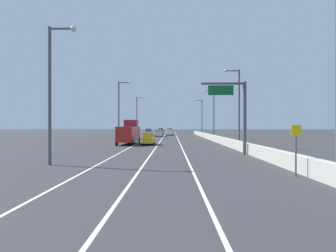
% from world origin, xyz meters
% --- Properties ---
extents(ground_plane, '(320.00, 320.00, 0.00)m').
position_xyz_m(ground_plane, '(0.00, 64.00, 0.00)').
color(ground_plane, '#2D2D30').
extents(lane_stripe_left, '(0.16, 130.00, 0.00)m').
position_xyz_m(lane_stripe_left, '(-5.50, 55.00, 0.00)').
color(lane_stripe_left, silver).
rests_on(lane_stripe_left, ground_plane).
extents(lane_stripe_center, '(0.16, 130.00, 0.00)m').
position_xyz_m(lane_stripe_center, '(-2.00, 55.00, 0.00)').
color(lane_stripe_center, silver).
rests_on(lane_stripe_center, ground_plane).
extents(lane_stripe_right, '(0.16, 130.00, 0.00)m').
position_xyz_m(lane_stripe_right, '(1.50, 55.00, 0.00)').
color(lane_stripe_right, silver).
rests_on(lane_stripe_right, ground_plane).
extents(jersey_barrier_right, '(0.60, 120.00, 1.10)m').
position_xyz_m(jersey_barrier_right, '(8.26, 40.00, 0.55)').
color(jersey_barrier_right, '#B2ADA3').
rests_on(jersey_barrier_right, ground_plane).
extents(overhead_sign_gantry, '(4.68, 0.36, 7.50)m').
position_xyz_m(overhead_sign_gantry, '(6.91, 27.53, 4.73)').
color(overhead_sign_gantry, '#47474C').
rests_on(overhead_sign_gantry, ground_plane).
extents(speed_advisory_sign, '(0.60, 0.11, 3.00)m').
position_xyz_m(speed_advisory_sign, '(7.36, 14.24, 1.76)').
color(speed_advisory_sign, '#4C4C51').
rests_on(speed_advisory_sign, ground_plane).
extents(lamp_post_right_near, '(2.14, 0.44, 10.49)m').
position_xyz_m(lamp_post_right_near, '(8.89, 13.13, 6.00)').
color(lamp_post_right_near, '#4C4C51').
rests_on(lamp_post_right_near, ground_plane).
extents(lamp_post_right_second, '(2.14, 0.44, 10.49)m').
position_xyz_m(lamp_post_right_second, '(8.87, 36.51, 6.00)').
color(lamp_post_right_second, '#4C4C51').
rests_on(lamp_post_right_second, ground_plane).
extents(lamp_post_right_third, '(2.14, 0.44, 10.49)m').
position_xyz_m(lamp_post_right_third, '(8.83, 59.88, 6.00)').
color(lamp_post_right_third, '#4C4C51').
rests_on(lamp_post_right_third, ground_plane).
extents(lamp_post_right_fourth, '(2.14, 0.44, 10.49)m').
position_xyz_m(lamp_post_right_fourth, '(8.73, 83.25, 6.00)').
color(lamp_post_right_fourth, '#4C4C51').
rests_on(lamp_post_right_fourth, ground_plane).
extents(lamp_post_left_near, '(2.14, 0.44, 10.49)m').
position_xyz_m(lamp_post_left_near, '(-8.80, 19.13, 6.00)').
color(lamp_post_left_near, '#4C4C51').
rests_on(lamp_post_left_near, ground_plane).
extents(lamp_post_left_mid, '(2.14, 0.44, 10.49)m').
position_xyz_m(lamp_post_left_mid, '(-8.62, 47.18, 6.00)').
color(lamp_post_left_mid, '#4C4C51').
rests_on(lamp_post_left_mid, ground_plane).
extents(lamp_post_left_far, '(2.14, 0.44, 10.49)m').
position_xyz_m(lamp_post_left_far, '(-8.85, 75.23, 6.00)').
color(lamp_post_left_far, '#4C4C51').
rests_on(lamp_post_left_far, ground_plane).
extents(car_silver_0, '(1.96, 4.71, 1.94)m').
position_xyz_m(car_silver_0, '(-3.26, 75.36, 0.97)').
color(car_silver_0, '#B7B7BC').
rests_on(car_silver_0, ground_plane).
extents(car_red_1, '(1.91, 4.72, 2.03)m').
position_xyz_m(car_red_1, '(-0.55, 94.35, 1.01)').
color(car_red_1, red).
rests_on(car_red_1, ground_plane).
extents(car_white_2, '(1.95, 4.66, 1.92)m').
position_xyz_m(car_white_2, '(-0.67, 85.25, 0.96)').
color(car_white_2, white).
rests_on(car_white_2, ground_plane).
extents(car_yellow_3, '(2.00, 4.53, 1.88)m').
position_xyz_m(car_yellow_3, '(-3.47, 42.40, 0.94)').
color(car_yellow_3, gold).
rests_on(car_yellow_3, ground_plane).
extents(car_gray_4, '(2.10, 4.59, 2.07)m').
position_xyz_m(car_gray_4, '(-6.47, 82.32, 1.03)').
color(car_gray_4, slate).
rests_on(car_gray_4, ground_plane).
extents(car_green_5, '(1.92, 4.75, 2.10)m').
position_xyz_m(car_green_5, '(-3.38, 92.27, 1.04)').
color(car_green_5, '#196033').
rests_on(car_green_5, ground_plane).
extents(box_truck, '(2.66, 9.83, 3.90)m').
position_xyz_m(box_truck, '(-6.70, 44.53, 1.78)').
color(box_truck, '#A51E19').
rests_on(box_truck, ground_plane).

